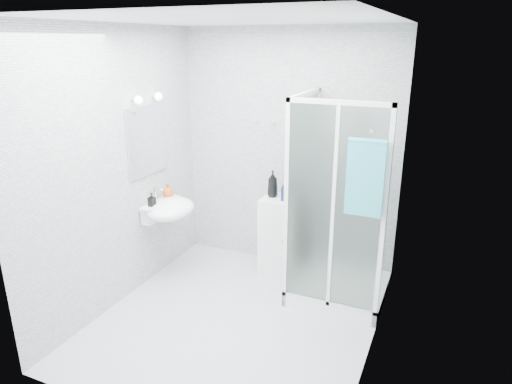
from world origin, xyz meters
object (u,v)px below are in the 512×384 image
at_px(shower_enclosure, 331,256).
at_px(wall_basin, 168,209).
at_px(soap_dispenser_orange, 168,191).
at_px(soap_dispenser_black, 152,200).
at_px(shampoo_bottle_b, 286,190).
at_px(storage_cabinet, 279,236).
at_px(hand_towel, 365,176).
at_px(shampoo_bottle_a, 273,184).

height_order(shower_enclosure, wall_basin, shower_enclosure).
height_order(soap_dispenser_orange, soap_dispenser_black, soap_dispenser_orange).
bearing_deg(shampoo_bottle_b, soap_dispenser_black, -149.51).
xyz_separation_m(shower_enclosure, shampoo_bottle_b, (-0.56, 0.23, 0.53)).
relative_size(shower_enclosure, wall_basin, 3.57).
bearing_deg(storage_cabinet, hand_towel, -33.93).
distance_m(soap_dispenser_orange, soap_dispenser_black, 0.29).
distance_m(shampoo_bottle_a, soap_dispenser_black, 1.26).
bearing_deg(shampoo_bottle_a, soap_dispenser_black, -143.71).
bearing_deg(soap_dispenser_black, hand_towel, 1.70).
bearing_deg(soap_dispenser_black, shampoo_bottle_b, 30.49).
xyz_separation_m(shower_enclosure, soap_dispenser_orange, (-1.75, -0.17, 0.49)).
relative_size(shampoo_bottle_b, soap_dispenser_black, 1.57).
height_order(wall_basin, hand_towel, hand_towel).
xyz_separation_m(storage_cabinet, soap_dispenser_orange, (-1.11, -0.43, 0.50)).
xyz_separation_m(hand_towel, shampoo_bottle_b, (-0.90, 0.63, -0.43)).
bearing_deg(wall_basin, soap_dispenser_black, -120.78).
distance_m(hand_towel, shampoo_bottle_a, 1.33).
xyz_separation_m(wall_basin, soap_dispenser_orange, (-0.09, 0.15, 0.14)).
height_order(hand_towel, soap_dispenser_orange, hand_towel).
xyz_separation_m(shower_enclosure, hand_towel, (0.34, -0.40, 0.96)).
bearing_deg(hand_towel, shampoo_bottle_b, 144.90).
bearing_deg(soap_dispenser_orange, wall_basin, -57.53).
bearing_deg(wall_basin, hand_towel, -2.44).
bearing_deg(soap_dispenser_orange, storage_cabinet, 21.12).
bearing_deg(shower_enclosure, shampoo_bottle_a, 159.18).
relative_size(hand_towel, soap_dispenser_black, 4.67).
bearing_deg(wall_basin, storage_cabinet, 29.53).
distance_m(storage_cabinet, soap_dispenser_orange, 1.29).
distance_m(shower_enclosure, shampoo_bottle_b, 0.81).
bearing_deg(shampoo_bottle_a, shampoo_bottle_b, -15.29).
distance_m(shampoo_bottle_a, shampoo_bottle_b, 0.18).
relative_size(shampoo_bottle_a, soap_dispenser_orange, 1.86).
relative_size(wall_basin, shampoo_bottle_a, 1.96).
relative_size(shower_enclosure, shampoo_bottle_b, 9.19).
height_order(shower_enclosure, soap_dispenser_orange, shower_enclosure).
relative_size(shower_enclosure, hand_towel, 3.08).
bearing_deg(hand_towel, soap_dispenser_orange, 173.68).
relative_size(soap_dispenser_orange, soap_dispenser_black, 1.11).
distance_m(wall_basin, shampoo_bottle_a, 1.12).
bearing_deg(storage_cabinet, soap_dispenser_orange, -158.97).
xyz_separation_m(shampoo_bottle_b, soap_dispenser_black, (-1.18, -0.69, -0.05)).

